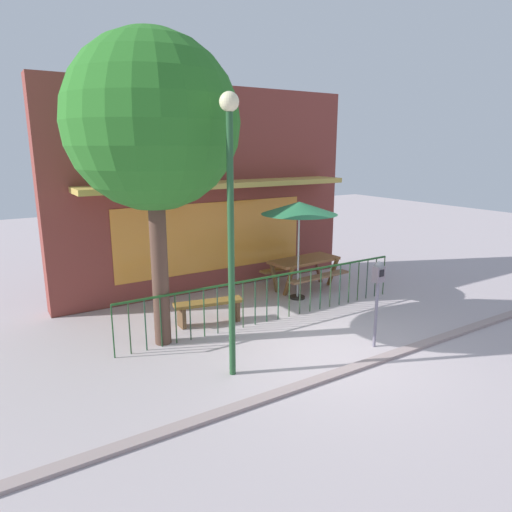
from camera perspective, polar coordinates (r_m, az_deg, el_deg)
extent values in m
plane|color=#B1A3A7|center=(8.31, 8.93, -11.66)|extent=(40.00, 40.00, 0.00)
cube|color=#4C2A1F|center=(11.88, -5.61, -3.77)|extent=(7.74, 0.54, 0.01)
cube|color=brown|center=(11.40, -5.90, 8.11)|extent=(7.74, 0.50, 4.91)
cube|color=orange|center=(11.33, -5.18, 2.43)|extent=(5.03, 0.02, 1.70)
cube|color=gold|center=(10.76, -4.22, 8.91)|extent=(6.58, 0.92, 0.12)
cube|color=#1D4E1F|center=(9.27, 2.12, -2.56)|extent=(6.50, 0.04, 0.04)
cylinder|color=#1E4B23|center=(8.15, -17.44, -9.02)|extent=(0.02, 0.02, 0.95)
cylinder|color=#284427|center=(8.22, -15.51, -8.70)|extent=(0.02, 0.02, 0.95)
cylinder|color=#1F432C|center=(8.29, -13.63, -8.38)|extent=(0.02, 0.02, 0.95)
cylinder|color=#1D3F21|center=(8.38, -11.78, -8.05)|extent=(0.02, 0.02, 0.95)
cylinder|color=#254725|center=(8.47, -9.98, -7.73)|extent=(0.02, 0.02, 0.95)
cylinder|color=#23432A|center=(8.57, -8.22, -7.40)|extent=(0.02, 0.02, 0.95)
cylinder|color=#1F4D29|center=(8.68, -6.50, -7.07)|extent=(0.02, 0.02, 0.95)
cylinder|color=#25422E|center=(8.80, -4.83, -6.75)|extent=(0.02, 0.02, 0.95)
cylinder|color=#1B462E|center=(8.92, -3.21, -6.43)|extent=(0.02, 0.02, 0.95)
cylinder|color=#294728|center=(9.05, -1.64, -6.11)|extent=(0.02, 0.02, 0.95)
cylinder|color=#1A4429|center=(9.19, -0.11, -5.80)|extent=(0.02, 0.02, 0.95)
cylinder|color=#1A3F28|center=(9.33, 1.37, -5.50)|extent=(0.02, 0.02, 0.95)
cylinder|color=#1E5132|center=(9.49, 2.80, -5.20)|extent=(0.02, 0.02, 0.95)
cylinder|color=#294B27|center=(9.64, 4.19, -4.90)|extent=(0.02, 0.02, 0.95)
cylinder|color=#294229|center=(9.80, 5.52, -4.62)|extent=(0.02, 0.02, 0.95)
cylinder|color=#29512E|center=(9.97, 6.82, -4.34)|extent=(0.02, 0.02, 0.95)
cylinder|color=#194928|center=(10.14, 8.07, -4.07)|extent=(0.02, 0.02, 0.95)
cylinder|color=#2D4C27|center=(10.32, 9.27, -3.80)|extent=(0.02, 0.02, 0.95)
cylinder|color=#1C3F2B|center=(10.50, 10.43, -3.54)|extent=(0.02, 0.02, 0.95)
cylinder|color=#264A29|center=(10.69, 11.56, -3.29)|extent=(0.02, 0.02, 0.95)
cylinder|color=#254421|center=(10.88, 12.64, -3.05)|extent=(0.02, 0.02, 0.95)
cylinder|color=#283E32|center=(11.08, 13.68, -2.82)|extent=(0.02, 0.02, 0.95)
cylinder|color=#243F2B|center=(11.28, 14.69, -2.59)|extent=(0.02, 0.02, 0.95)
cylinder|color=#264723|center=(11.48, 15.66, -2.37)|extent=(0.02, 0.02, 0.95)
cube|color=brown|center=(11.51, 6.05, -0.53)|extent=(1.85, 0.88, 0.07)
cube|color=brown|center=(11.20, 7.89, -2.57)|extent=(1.81, 0.38, 0.05)
cube|color=olive|center=(11.98, 4.26, -1.41)|extent=(1.81, 0.38, 0.05)
cube|color=brown|center=(10.93, 4.09, -3.25)|extent=(0.09, 0.35, 0.78)
cube|color=brown|center=(11.35, 2.28, -2.59)|extent=(0.09, 0.35, 0.78)
cube|color=brown|center=(11.90, 9.55, -2.01)|extent=(0.09, 0.35, 0.78)
cube|color=brown|center=(12.29, 7.70, -1.46)|extent=(0.09, 0.35, 0.78)
cylinder|color=black|center=(10.94, 5.18, -5.15)|extent=(0.36, 0.36, 0.05)
cylinder|color=#AFB6B8|center=(10.65, 5.30, 0.48)|extent=(0.04, 0.04, 2.25)
cone|color=#2B7649|center=(10.46, 5.43, 6.00)|extent=(1.74, 1.74, 0.28)
cube|color=brown|center=(9.30, -5.95, -5.80)|extent=(1.44, 0.59, 0.06)
cube|color=brown|center=(9.26, -9.29, -7.47)|extent=(0.08, 0.29, 0.45)
cube|color=brown|center=(9.53, -2.64, -6.71)|extent=(0.08, 0.29, 0.45)
cylinder|color=slate|center=(8.43, 14.74, -7.11)|extent=(0.06, 0.06, 1.22)
cube|color=slate|center=(8.21, 15.05, -2.21)|extent=(0.18, 0.14, 0.28)
sphere|color=slate|center=(8.17, 15.11, -1.26)|extent=(0.17, 0.17, 0.17)
cube|color=black|center=(8.15, 15.44, -2.10)|extent=(0.11, 0.01, 0.12)
cylinder|color=brown|center=(8.22, -11.98, -0.62)|extent=(0.30, 0.30, 3.10)
sphere|color=#2B7225|center=(7.99, -12.82, 15.95)|extent=(2.90, 2.90, 2.90)
cylinder|color=#224E2A|center=(6.79, -3.13, 0.60)|extent=(0.10, 0.10, 3.99)
sphere|color=beige|center=(6.65, -3.37, 18.68)|extent=(0.28, 0.28, 0.28)
cube|color=gray|center=(7.83, 12.59, -13.50)|extent=(10.84, 0.20, 0.11)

